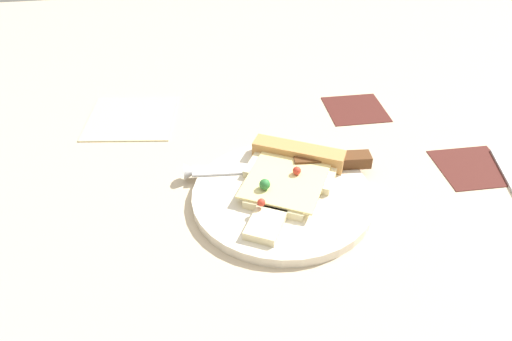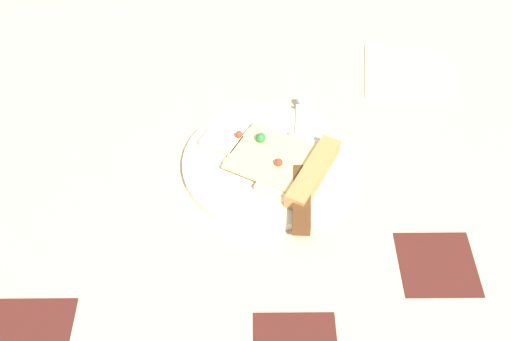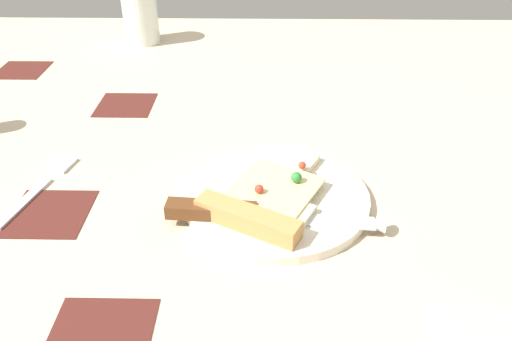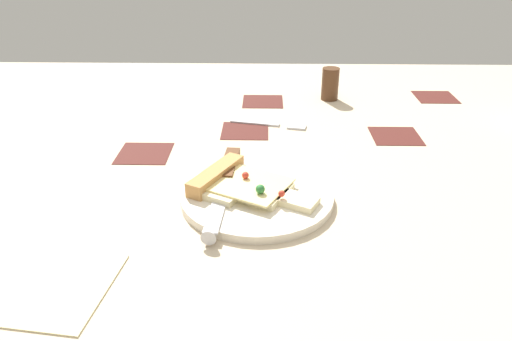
{
  "view_description": "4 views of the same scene",
  "coord_description": "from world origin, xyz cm",
  "px_view_note": "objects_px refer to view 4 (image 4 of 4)",
  "views": [
    {
      "loc": [
        -49.17,
        8.78,
        39.64
      ],
      "look_at": [
        -0.33,
        1.49,
        2.37
      ],
      "focal_mm": 34.9,
      "sensor_mm": 36.0,
      "label": 1
    },
    {
      "loc": [
        -5.29,
        -55.54,
        60.18
      ],
      "look_at": [
        -4.9,
        -4.01,
        2.27
      ],
      "focal_mm": 42.29,
      "sensor_mm": 36.0,
      "label": 2
    },
    {
      "loc": [
        43.52,
        -2.85,
        35.66
      ],
      "look_at": [
        -5.11,
        -3.72,
        3.49
      ],
      "focal_mm": 34.55,
      "sensor_mm": 36.0,
      "label": 3
    },
    {
      "loc": [
        -4.86,
        59.36,
        35.92
      ],
      "look_at": [
        -3.54,
        -3.13,
        3.93
      ],
      "focal_mm": 33.97,
      "sensor_mm": 36.0,
      "label": 4
    }
  ],
  "objects_px": {
    "pizza_slice": "(241,184)",
    "pepper_shaker": "(330,84)",
    "napkin": "(50,286)",
    "plate": "(257,197)",
    "knife": "(225,180)",
    "fork": "(272,124)"
  },
  "relations": [
    {
      "from": "pizza_slice",
      "to": "pepper_shaker",
      "type": "bearing_deg",
      "value": -174.11
    },
    {
      "from": "pepper_shaker",
      "to": "napkin",
      "type": "height_order",
      "value": "pepper_shaker"
    },
    {
      "from": "plate",
      "to": "pepper_shaker",
      "type": "distance_m",
      "value": 0.48
    },
    {
      "from": "knife",
      "to": "fork",
      "type": "xyz_separation_m",
      "value": [
        -0.07,
        -0.27,
        -0.01
      ]
    },
    {
      "from": "plate",
      "to": "knife",
      "type": "height_order",
      "value": "knife"
    },
    {
      "from": "pizza_slice",
      "to": "knife",
      "type": "relative_size",
      "value": 0.79
    },
    {
      "from": "plate",
      "to": "napkin",
      "type": "distance_m",
      "value": 0.3
    },
    {
      "from": "pepper_shaker",
      "to": "fork",
      "type": "xyz_separation_m",
      "value": [
        0.13,
        0.16,
        -0.03
      ]
    },
    {
      "from": "plate",
      "to": "pepper_shaker",
      "type": "height_order",
      "value": "pepper_shaker"
    },
    {
      "from": "knife",
      "to": "napkin",
      "type": "bearing_deg",
      "value": 55.13
    },
    {
      "from": "knife",
      "to": "pepper_shaker",
      "type": "distance_m",
      "value": 0.48
    },
    {
      "from": "pizza_slice",
      "to": "knife",
      "type": "height_order",
      "value": "pizza_slice"
    },
    {
      "from": "plate",
      "to": "napkin",
      "type": "height_order",
      "value": "plate"
    },
    {
      "from": "plate",
      "to": "pizza_slice",
      "type": "relative_size",
      "value": 1.16
    },
    {
      "from": "pizza_slice",
      "to": "fork",
      "type": "height_order",
      "value": "pizza_slice"
    },
    {
      "from": "pepper_shaker",
      "to": "knife",
      "type": "bearing_deg",
      "value": 64.61
    },
    {
      "from": "pepper_shaker",
      "to": "pizza_slice",
      "type": "bearing_deg",
      "value": 68.08
    },
    {
      "from": "pizza_slice",
      "to": "plate",
      "type": "bearing_deg",
      "value": 90.38
    },
    {
      "from": "pizza_slice",
      "to": "fork",
      "type": "relative_size",
      "value": 1.24
    },
    {
      "from": "knife",
      "to": "pepper_shaker",
      "type": "relative_size",
      "value": 3.33
    },
    {
      "from": "plate",
      "to": "pizza_slice",
      "type": "bearing_deg",
      "value": -27.43
    },
    {
      "from": "pepper_shaker",
      "to": "fork",
      "type": "distance_m",
      "value": 0.21
    }
  ]
}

